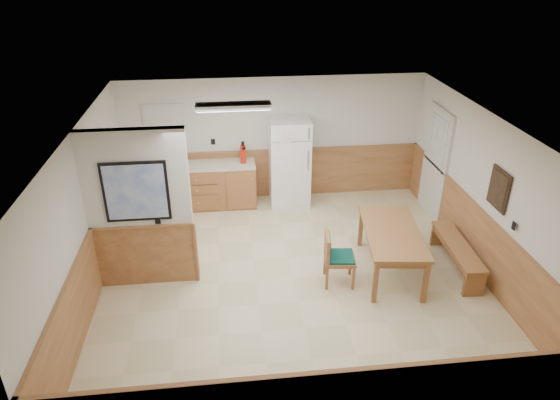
{
  "coord_description": "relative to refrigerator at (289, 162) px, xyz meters",
  "views": [
    {
      "loc": [
        -0.94,
        -6.43,
        4.7
      ],
      "look_at": [
        -0.16,
        0.4,
        1.2
      ],
      "focal_mm": 32.0,
      "sensor_mm": 36.0,
      "label": 1
    }
  ],
  "objects": [
    {
      "name": "ground",
      "position": [
        -0.28,
        -2.63,
        -0.88
      ],
      "size": [
        6.0,
        6.0,
        0.0
      ],
      "primitive_type": "plane",
      "color": "beige",
      "rests_on": "ground"
    },
    {
      "name": "ceiling",
      "position": [
        -0.28,
        -2.63,
        1.62
      ],
      "size": [
        6.0,
        6.0,
        0.02
      ],
      "primitive_type": "cube",
      "color": "white",
      "rests_on": "back_wall"
    },
    {
      "name": "back_wall",
      "position": [
        -0.28,
        0.37,
        0.37
      ],
      "size": [
        6.0,
        0.02,
        2.5
      ],
      "primitive_type": "cube",
      "color": "silver",
      "rests_on": "ground"
    },
    {
      "name": "right_wall",
      "position": [
        2.72,
        -2.63,
        0.37
      ],
      "size": [
        0.02,
        6.0,
        2.5
      ],
      "primitive_type": "cube",
      "color": "silver",
      "rests_on": "ground"
    },
    {
      "name": "left_wall",
      "position": [
        -3.28,
        -2.63,
        0.37
      ],
      "size": [
        0.02,
        6.0,
        2.5
      ],
      "primitive_type": "cube",
      "color": "silver",
      "rests_on": "ground"
    },
    {
      "name": "wainscot_back",
      "position": [
        -0.28,
        0.35,
        -0.38
      ],
      "size": [
        6.0,
        0.04,
        1.0
      ],
      "primitive_type": "cube",
      "color": "#B67C49",
      "rests_on": "ground"
    },
    {
      "name": "wainscot_right",
      "position": [
        2.7,
        -2.63,
        -0.38
      ],
      "size": [
        0.04,
        6.0,
        1.0
      ],
      "primitive_type": "cube",
      "color": "#B67C49",
      "rests_on": "ground"
    },
    {
      "name": "wainscot_left",
      "position": [
        -3.26,
        -2.63,
        -0.38
      ],
      "size": [
        0.04,
        6.0,
        1.0
      ],
      "primitive_type": "cube",
      "color": "#B67C49",
      "rests_on": "ground"
    },
    {
      "name": "partition_wall",
      "position": [
        -2.53,
        -2.43,
        0.35
      ],
      "size": [
        1.5,
        0.2,
        2.5
      ],
      "color": "silver",
      "rests_on": "ground"
    },
    {
      "name": "kitchen_counter",
      "position": [
        -1.49,
        0.05,
        -0.42
      ],
      "size": [
        2.2,
        0.61,
        1.0
      ],
      "color": "#9D5E37",
      "rests_on": "ground"
    },
    {
      "name": "exterior_door",
      "position": [
        2.68,
        -0.73,
        0.17
      ],
      "size": [
        0.07,
        1.02,
        2.15
      ],
      "color": "silver",
      "rests_on": "ground"
    },
    {
      "name": "kitchen_window",
      "position": [
        -2.38,
        0.35,
        0.67
      ],
      "size": [
        0.8,
        0.04,
        1.0
      ],
      "color": "silver",
      "rests_on": "back_wall"
    },
    {
      "name": "wall_painting",
      "position": [
        2.68,
        -2.93,
        0.67
      ],
      "size": [
        0.04,
        0.5,
        0.6
      ],
      "color": "black",
      "rests_on": "right_wall"
    },
    {
      "name": "fluorescent_fixture",
      "position": [
        -1.08,
        -1.33,
        1.56
      ],
      "size": [
        1.2,
        0.3,
        0.09
      ],
      "color": "silver",
      "rests_on": "ceiling"
    },
    {
      "name": "refrigerator",
      "position": [
        0.0,
        0.0,
        0.0
      ],
      "size": [
        0.79,
        0.72,
        1.76
      ],
      "rotation": [
        0.0,
        0.0,
        -0.01
      ],
      "color": "white",
      "rests_on": "ground"
    },
    {
      "name": "dining_table",
      "position": [
        1.28,
        -2.61,
        -0.23
      ],
      "size": [
        1.05,
        1.78,
        0.75
      ],
      "rotation": [
        0.0,
        0.0,
        -0.12
      ],
      "color": "#996738",
      "rests_on": "ground"
    },
    {
      "name": "dining_bench",
      "position": [
        2.38,
        -2.65,
        -0.54
      ],
      "size": [
        0.42,
        1.57,
        0.45
      ],
      "rotation": [
        0.0,
        0.0,
        -0.05
      ],
      "color": "#996738",
      "rests_on": "ground"
    },
    {
      "name": "dining_chair",
      "position": [
        0.32,
        -2.78,
        -0.39
      ],
      "size": [
        0.69,
        0.51,
        0.85
      ],
      "rotation": [
        0.0,
        0.0,
        -0.11
      ],
      "color": "#996738",
      "rests_on": "ground"
    },
    {
      "name": "fire_extinguisher",
      "position": [
        -0.91,
        0.04,
        0.21
      ],
      "size": [
        0.14,
        0.14,
        0.44
      ],
      "rotation": [
        0.0,
        0.0,
        -0.34
      ],
      "color": "red",
      "rests_on": "kitchen_counter"
    },
    {
      "name": "soap_bottle",
      "position": [
        -2.47,
        0.02,
        0.13
      ],
      "size": [
        0.09,
        0.09,
        0.22
      ],
      "primitive_type": "cylinder",
      "rotation": [
        0.0,
        0.0,
        0.42
      ],
      "color": "#198E35",
      "rests_on": "kitchen_counter"
    }
  ]
}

